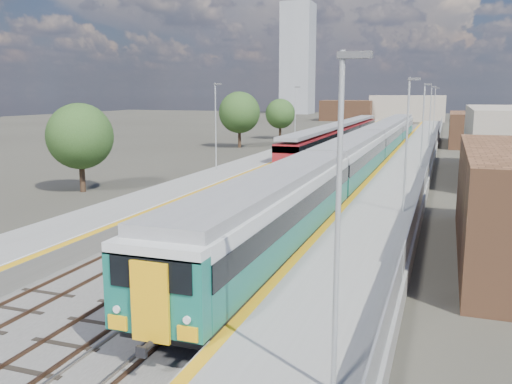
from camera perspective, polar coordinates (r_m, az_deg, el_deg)
The scene contains 11 objects.
ground at distance 60.29m, azimuth 10.96°, elevation 2.89°, with size 320.00×320.00×0.00m, color #47443A.
ballast_bed at distance 63.09m, azimuth 9.27°, elevation 3.30°, with size 10.50×155.00×0.06m, color #565451.
tracks at distance 64.62m, azimuth 10.06°, elevation 3.51°, with size 8.96×160.00×0.17m.
platform_right at distance 62.16m, azimuth 16.14°, elevation 3.39°, with size 4.70×155.00×8.52m.
platform_left at distance 64.55m, azimuth 3.33°, elevation 4.01°, with size 4.30×155.00×8.52m.
buildings at distance 150.20m, azimuth 9.28°, elevation 11.41°, with size 72.00×185.50×40.00m.
green_train at distance 55.45m, azimuth 11.89°, elevation 4.70°, with size 3.08×85.50×3.38m.
red_train at distance 77.62m, azimuth 8.85°, elevation 6.09°, with size 2.70×54.88×3.41m.
tree_a at distance 44.21m, azimuth -18.04°, elevation 5.59°, with size 5.11×5.11×6.93m.
tree_b at distance 76.91m, azimuth -1.76°, elevation 8.37°, with size 5.81×5.81×7.88m.
tree_c at distance 91.63m, azimuth 2.57°, elevation 8.23°, with size 4.96×4.96×6.73m.
Camera 1 is at (8.68, -9.16, 7.67)m, focal length 38.00 mm.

